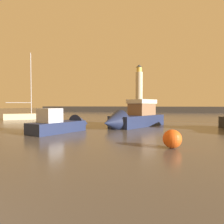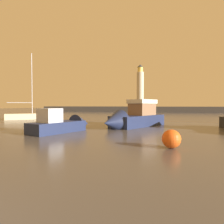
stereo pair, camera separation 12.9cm
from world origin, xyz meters
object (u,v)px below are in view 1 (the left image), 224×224
Objects in this scene: sailboat_moored at (27,116)px; mooring_buoy at (172,139)px; motorboat_0 at (132,118)px; motorboat_2 at (66,124)px; lighthouse at (139,87)px.

mooring_buoy is at bearing -36.24° from sailboat_moored.
motorboat_0 is 19.36m from sailboat_moored.
mooring_buoy is at bearing -27.71° from motorboat_2.
sailboat_moored reaches higher than mooring_buoy.
sailboat_moored is (-18.23, 6.52, -0.41)m from motorboat_0.
lighthouse is at bearing 90.95° from motorboat_2.
motorboat_0 is 0.83× the size of sailboat_moored.
motorboat_0 is at bearing 111.72° from mooring_buoy.
lighthouse reaches higher than motorboat_2.
mooring_buoy is (9.61, -54.70, -7.80)m from lighthouse.
lighthouse is 1.29× the size of sailboat_moored.
motorboat_2 is at bearing -89.05° from lighthouse.
motorboat_2 is at bearing -134.27° from motorboat_0.
motorboat_2 is (0.83, -50.09, -7.68)m from lighthouse.
lighthouse is 45.99m from motorboat_0.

